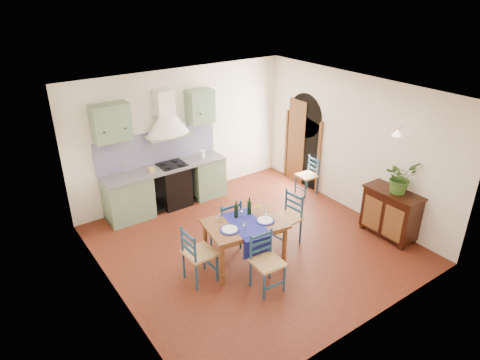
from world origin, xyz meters
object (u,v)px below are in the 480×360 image
Objects in this scene: chair_near at (266,262)px; sideboard at (391,212)px; dining_table at (245,228)px; potted_plant at (400,177)px.

sideboard is (2.80, -0.15, 0.02)m from chair_near.
potted_plant is (2.73, -0.90, 0.52)m from dining_table.
dining_table is at bearing 161.78° from potted_plant.
dining_table is 2.92m from potted_plant.
dining_table is at bearing 82.38° from chair_near.
chair_near reaches higher than sideboard.
chair_near is 2.93m from potted_plant.
potted_plant reaches higher than chair_near.
potted_plant is (0.02, -0.06, 0.73)m from sideboard.
chair_near is at bearing 176.89° from sideboard.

